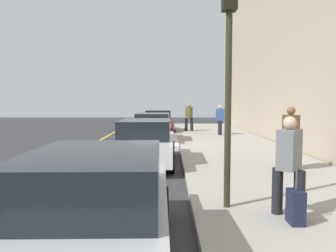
{
  "coord_description": "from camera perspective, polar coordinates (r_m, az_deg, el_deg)",
  "views": [
    {
      "loc": [
        -15.58,
        -0.57,
        2.13
      ],
      "look_at": [
        0.02,
        -0.5,
        0.97
      ],
      "focal_mm": 36.21,
      "sensor_mm": 36.0,
      "label": 1
    }
  ],
  "objects": [
    {
      "name": "ground_plane",
      "position": [
        15.73,
        -1.83,
        -3.54
      ],
      "size": [
        56.0,
        56.0,
        0.0
      ],
      "primitive_type": "plane",
      "color": "#333335"
    },
    {
      "name": "sidewalk",
      "position": [
        15.95,
        10.12,
        -3.23
      ],
      "size": [
        28.0,
        4.6,
        0.15
      ],
      "primitive_type": "cube",
      "color": "#A39E93",
      "rests_on": "ground"
    },
    {
      "name": "lane_stripe_centre",
      "position": [
        16.17,
        -13.26,
        -3.43
      ],
      "size": [
        28.0,
        0.14,
        0.01
      ],
      "primitive_type": "cube",
      "color": "gold",
      "rests_on": "ground"
    },
    {
      "name": "snow_bank_curb",
      "position": [
        17.26,
        0.68,
        -2.48
      ],
      "size": [
        5.7,
        0.56,
        0.22
      ],
      "primitive_type": "cube",
      "color": "white",
      "rests_on": "ground"
    },
    {
      "name": "parked_car_silver",
      "position": [
        4.58,
        -11.84,
        -13.31
      ],
      "size": [
        4.64,
        1.98,
        1.51
      ],
      "color": "black",
      "rests_on": "ground"
    },
    {
      "name": "parked_car_white",
      "position": [
        11.3,
        -3.71,
        -2.75
      ],
      "size": [
        4.5,
        1.95,
        1.51
      ],
      "color": "black",
      "rests_on": "ground"
    },
    {
      "name": "parked_car_maroon",
      "position": [
        17.29,
        -2.53,
        -0.32
      ],
      "size": [
        4.33,
        1.95,
        1.51
      ],
      "color": "black",
      "rests_on": "ground"
    },
    {
      "name": "parked_car_red",
      "position": [
        22.72,
        -1.72,
        0.78
      ],
      "size": [
        4.28,
        2.02,
        1.51
      ],
      "color": "black",
      "rests_on": "ground"
    },
    {
      "name": "pedestrian_grey_coat",
      "position": [
        6.18,
        19.67,
        -5.91
      ],
      "size": [
        0.55,
        0.52,
        1.72
      ],
      "color": "black",
      "rests_on": "sidewalk"
    },
    {
      "name": "pedestrian_olive_coat",
      "position": [
        22.35,
        3.55,
        1.66
      ],
      "size": [
        0.58,
        0.55,
        1.83
      ],
      "color": "black",
      "rests_on": "sidewalk"
    },
    {
      "name": "pedestrian_brown_coat",
      "position": [
        10.26,
        19.92,
        -1.65
      ],
      "size": [
        0.52,
        0.6,
        1.82
      ],
      "color": "black",
      "rests_on": "sidewalk"
    },
    {
      "name": "pedestrian_blue_coat",
      "position": [
        20.06,
        8.75,
        1.2
      ],
      "size": [
        0.58,
        0.48,
        1.75
      ],
      "color": "black",
      "rests_on": "sidewalk"
    },
    {
      "name": "traffic_light_pole",
      "position": [
        6.39,
        10.18,
        12.52
      ],
      "size": [
        0.35,
        0.26,
        4.3
      ],
      "color": "#2D2D19",
      "rests_on": "sidewalk"
    },
    {
      "name": "rolling_suitcase",
      "position": [
        5.97,
        20.7,
        -12.6
      ],
      "size": [
        0.34,
        0.22,
        0.91
      ],
      "color": "#191E38",
      "rests_on": "sidewalk"
    }
  ]
}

